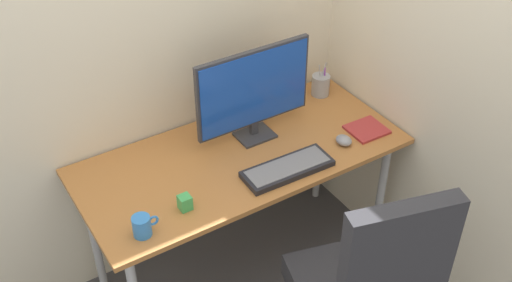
% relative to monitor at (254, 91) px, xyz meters
% --- Properties ---
extents(ground_plane, '(8.00, 8.00, 0.00)m').
position_rel_monitor_xyz_m(ground_plane, '(-0.13, -0.09, -1.00)').
color(ground_plane, '#4C4C51').
extents(wall_side_right, '(0.04, 2.32, 2.80)m').
position_rel_monitor_xyz_m(wall_side_right, '(0.65, -0.33, 0.40)').
color(wall_side_right, beige).
rests_on(wall_side_right, ground_plane).
extents(desk, '(1.49, 0.67, 0.76)m').
position_rel_monitor_xyz_m(desk, '(-0.13, -0.09, -0.32)').
color(desk, '#B27038').
rests_on(desk, ground_plane).
extents(monitor, '(0.57, 0.14, 0.45)m').
position_rel_monitor_xyz_m(monitor, '(0.00, 0.00, 0.00)').
color(monitor, '#333338').
rests_on(monitor, desk).
extents(keyboard, '(0.41, 0.16, 0.03)m').
position_rel_monitor_xyz_m(keyboard, '(-0.02, -0.30, -0.23)').
color(keyboard, black).
rests_on(keyboard, desk).
extents(mouse, '(0.07, 0.09, 0.04)m').
position_rel_monitor_xyz_m(mouse, '(0.31, -0.28, -0.23)').
color(mouse, gray).
rests_on(mouse, desk).
extents(pen_holder, '(0.09, 0.09, 0.18)m').
position_rel_monitor_xyz_m(pen_holder, '(0.48, 0.12, -0.19)').
color(pen_holder, '#9EA0A5').
rests_on(pen_holder, desk).
extents(notebook, '(0.18, 0.16, 0.01)m').
position_rel_monitor_xyz_m(notebook, '(0.47, -0.26, -0.24)').
color(notebook, '#B23333').
rests_on(notebook, desk).
extents(coffee_mug, '(0.11, 0.07, 0.09)m').
position_rel_monitor_xyz_m(coffee_mug, '(-0.71, -0.32, -0.20)').
color(coffee_mug, '#337FD8').
rests_on(coffee_mug, desk).
extents(desk_clamp_accessory, '(0.05, 0.05, 0.06)m').
position_rel_monitor_xyz_m(desk_clamp_accessory, '(-0.50, -0.28, -0.21)').
color(desk_clamp_accessory, '#3FAD59').
rests_on(desk_clamp_accessory, desk).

